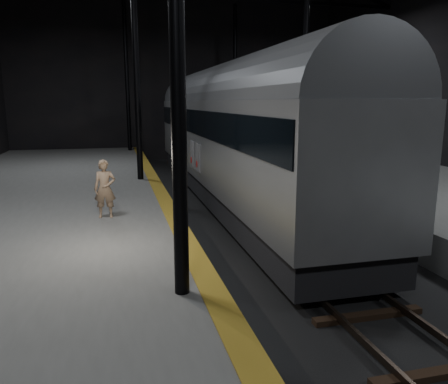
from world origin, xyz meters
name	(u,v)px	position (x,y,z in m)	size (l,w,h in m)	color
ground	(291,254)	(0.00, 0.00, 0.00)	(44.00, 44.00, 0.00)	black
platform_left	(10,260)	(-7.50, 0.00, 0.50)	(9.00, 43.80, 1.00)	#575755
tactile_strip	(180,228)	(-3.25, 0.00, 1.00)	(0.50, 43.80, 0.01)	olive
track	(291,251)	(0.00, 0.00, 0.07)	(2.40, 43.00, 0.24)	#3F3328
train	(230,128)	(0.00, 7.05, 3.23)	(3.24, 21.64, 5.78)	#929599
woman	(105,189)	(-5.18, 1.68, 1.85)	(0.62, 0.41, 1.70)	#A18062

